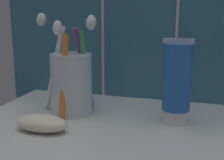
{
  "coord_description": "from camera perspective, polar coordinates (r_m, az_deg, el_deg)",
  "views": [
    {
      "loc": [
        6.32,
        -40.53,
        19.37
      ],
      "look_at": [
        -6.35,
        2.54,
        9.13
      ],
      "focal_mm": 50.0,
      "sensor_mm": 36.0,
      "label": 1
    }
  ],
  "objects": [
    {
      "name": "sink_counter",
      "position": [
        0.45,
        7.0,
        -11.38
      ],
      "size": [
        57.35,
        38.05,
        2.0
      ],
      "primitive_type": "cube",
      "color": "silver",
      "rests_on": "ground"
    },
    {
      "name": "soap_bar",
      "position": [
        0.47,
        -12.7,
        -7.7
      ],
      "size": [
        7.97,
        4.19,
        2.42
      ],
      "primitive_type": "ellipsoid",
      "color": "silver",
      "rests_on": "sink_counter"
    },
    {
      "name": "toothpaste_tube",
      "position": [
        0.48,
        11.78,
        -0.44
      ],
      "size": [
        4.53,
        4.31,
        13.19
      ],
      "color": "white",
      "rests_on": "sink_counter"
    },
    {
      "name": "toothbrush_cup",
      "position": [
        0.53,
        -7.39,
        -0.14
      ],
      "size": [
        10.7,
        10.81,
        16.95
      ],
      "color": "silver",
      "rests_on": "sink_counter"
    }
  ]
}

